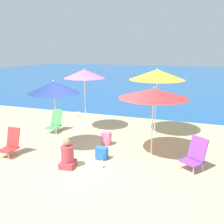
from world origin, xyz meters
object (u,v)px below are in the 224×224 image
Objects in this scene: person_seated_near at (68,156)px; backpack_pink at (107,138)px; beach_chair_green at (55,122)px; beach_chair_red at (11,143)px; beach_umbrella_pink at (84,74)px; water_bottle at (102,164)px; backpack_blue at (102,153)px; seagull at (77,113)px; beach_umbrella_yellow at (157,75)px; beach_umbrella_navy at (54,88)px; beach_chair_purple at (195,154)px; beach_umbrella_red at (154,93)px.

person_seated_near is 1.86× the size of backpack_pink.
person_seated_near is at bearing -54.74° from beach_chair_green.
beach_chair_green reaches higher than beach_chair_red.
beach_umbrella_pink is 9.13× the size of water_bottle.
beach_chair_green is at bearing 146.14° from backpack_blue.
beach_umbrella_pink is at bearing -53.45° from seagull.
beach_umbrella_navy is at bearing -136.14° from beach_umbrella_yellow.
water_bottle is 0.95× the size of seagull.
beach_chair_purple is 2.42× the size of backpack_blue.
beach_chair_green is (-0.99, -0.57, -1.77)m from beach_umbrella_pink.
beach_umbrella_yellow reaches higher than beach_umbrella_pink.
seagull is (-0.23, 4.59, -0.23)m from beach_chair_red.
beach_chair_purple is at bearing -59.27° from beach_umbrella_yellow.
backpack_blue is (-2.48, -0.23, -0.24)m from beach_chair_purple.
beach_umbrella_navy reaches higher than beach_chair_green.
beach_umbrella_red is at bearing -28.35° from beach_umbrella_pink.
seagull is (-1.26, 3.77, -1.79)m from beach_umbrella_navy.
beach_umbrella_pink is at bearing 137.56° from backpack_pink.
beach_umbrella_yellow is 2.84m from backpack_pink.
beach_umbrella_navy is 2.33m from backpack_pink.
beach_umbrella_navy is 6.18× the size of backpack_blue.
person_seated_near is at bearing -126.26° from beach_chair_purple.
beach_chair_green is 1.93× the size of backpack_pink.
beach_umbrella_pink is (-0.01, 2.09, 0.22)m from beach_umbrella_navy.
backpack_blue is (2.58, -1.73, -0.20)m from beach_chair_green.
water_bottle is at bearing -129.43° from beach_umbrella_red.
beach_umbrella_yellow is 3.90m from water_bottle.
beach_umbrella_yellow is 5.69× the size of backpack_pink.
backpack_blue reaches higher than seagull.
beach_chair_green reaches higher than water_bottle.
person_seated_near is at bearing -163.66° from water_bottle.
beach_umbrella_yellow reaches higher than person_seated_near.
beach_chair_red reaches higher than person_seated_near.
beach_chair_purple is 2.51m from backpack_blue.
beach_umbrella_yellow is 3.37m from beach_chair_purple.
beach_chair_red is 3.09× the size of water_bottle.
beach_umbrella_red reaches higher than backpack_blue.
beach_umbrella_navy reaches higher than seagull.
backpack_pink is at bearing -48.37° from seagull.
beach_umbrella_red is at bearing -38.15° from seagull.
backpack_pink is 3.86m from seagull.
beach_umbrella_navy is 2.04m from beach_chair_red.
seagull is (-0.26, 2.25, -0.23)m from beach_chair_green.
person_seated_near is (0.94, -3.07, -1.84)m from beach_umbrella_pink.
beach_umbrella_yellow reaches higher than seagull.
beach_umbrella_yellow reaches higher than beach_umbrella_navy.
person_seated_near is 0.92m from water_bottle.
beach_umbrella_yellow is at bearing 12.77° from beach_chair_green.
beach_umbrella_navy is at bearing 172.39° from backpack_blue.
beach_chair_red is (-5.08, -0.84, -0.04)m from beach_chair_purple.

